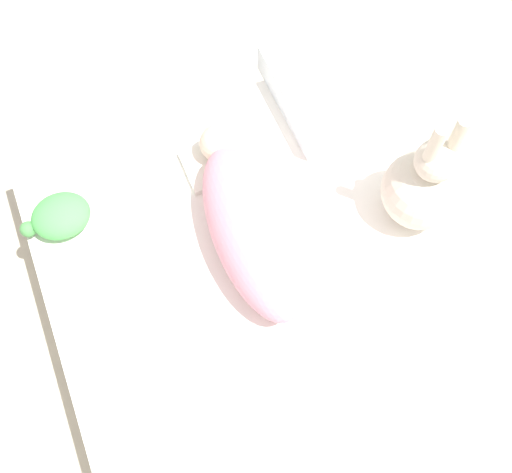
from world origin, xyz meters
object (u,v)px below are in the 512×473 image
object	(u,v)px
bunny_plush	(424,186)
turtle_plush	(60,216)
swaddled_baby	(249,225)
pillow	(330,87)

from	to	relation	value
bunny_plush	turtle_plush	distance (m)	0.94
swaddled_baby	bunny_plush	xyz separation A→B (m)	(-0.44, 0.09, 0.04)
swaddled_baby	bunny_plush	distance (m)	0.45
pillow	bunny_plush	size ratio (longest dim) A/B	0.97
pillow	bunny_plush	xyz separation A→B (m)	(-0.05, 0.43, 0.08)
turtle_plush	pillow	bearing A→B (deg)	-172.48
bunny_plush	turtle_plush	bearing A→B (deg)	-19.86
pillow	turtle_plush	bearing A→B (deg)	7.52
pillow	bunny_plush	world-z (taller)	bunny_plush
bunny_plush	turtle_plush	size ratio (longest dim) A/B	2.02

